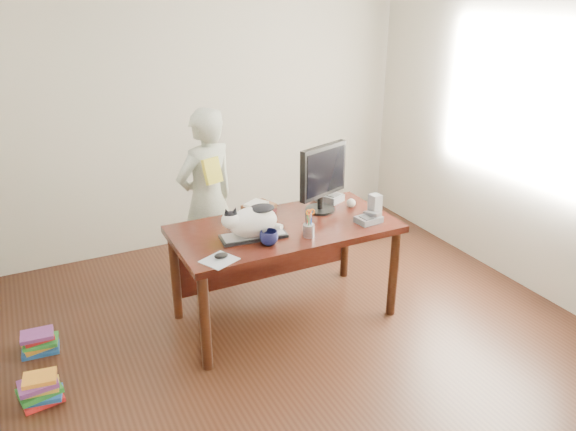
# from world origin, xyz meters

# --- Properties ---
(room) EXTENTS (4.50, 4.50, 4.50)m
(room) POSITION_xyz_m (0.00, 0.00, 1.35)
(room) COLOR black
(room) RESTS_ON ground
(desk) EXTENTS (1.60, 0.80, 0.75)m
(desk) POSITION_xyz_m (0.00, 0.68, 0.60)
(desk) COLOR black
(desk) RESTS_ON ground
(keyboard) EXTENTS (0.47, 0.22, 0.03)m
(keyboard) POSITION_xyz_m (-0.28, 0.52, 0.76)
(keyboard) COLOR black
(keyboard) RESTS_ON desk
(cat) EXTENTS (0.45, 0.25, 0.25)m
(cat) POSITION_xyz_m (-0.29, 0.52, 0.88)
(cat) COLOR white
(cat) RESTS_ON keyboard
(monitor) EXTENTS (0.45, 0.29, 0.52)m
(monitor) POSITION_xyz_m (0.38, 0.72, 1.04)
(monitor) COLOR black
(monitor) RESTS_ON desk
(pen_cup) EXTENTS (0.09, 0.08, 0.20)m
(pen_cup) POSITION_xyz_m (0.07, 0.37, 0.81)
(pen_cup) COLOR #98989D
(pen_cup) RESTS_ON desk
(mousepad) EXTENTS (0.26, 0.25, 0.00)m
(mousepad) POSITION_xyz_m (-0.61, 0.30, 0.75)
(mousepad) COLOR silver
(mousepad) RESTS_ON desk
(mouse) EXTENTS (0.11, 0.09, 0.04)m
(mouse) POSITION_xyz_m (-0.59, 0.32, 0.77)
(mouse) COLOR black
(mouse) RESTS_ON mousepad
(coffee_mug) EXTENTS (0.17, 0.17, 0.10)m
(coffee_mug) POSITION_xyz_m (-0.23, 0.37, 0.80)
(coffee_mug) COLOR black
(coffee_mug) RESTS_ON desk
(phone) EXTENTS (0.19, 0.17, 0.08)m
(phone) POSITION_xyz_m (0.58, 0.39, 0.78)
(phone) COLOR slate
(phone) RESTS_ON desk
(speaker) EXTENTS (0.08, 0.09, 0.17)m
(speaker) POSITION_xyz_m (0.69, 0.48, 0.83)
(speaker) COLOR #9B9B9D
(speaker) RESTS_ON desk
(baseball) EXTENTS (0.07, 0.07, 0.07)m
(baseball) POSITION_xyz_m (0.62, 0.69, 0.78)
(baseball) COLOR silver
(baseball) RESTS_ON desk
(book_stack) EXTENTS (0.30, 0.27, 0.09)m
(book_stack) POSITION_xyz_m (-0.08, 0.90, 0.79)
(book_stack) COLOR #53161A
(book_stack) RESTS_ON desk
(calculator) EXTENTS (0.22, 0.24, 0.06)m
(calculator) POSITION_xyz_m (0.54, 0.90, 0.78)
(calculator) COLOR slate
(calculator) RESTS_ON desk
(person) EXTENTS (0.64, 0.52, 1.50)m
(person) POSITION_xyz_m (-0.34, 1.33, 0.75)
(person) COLOR silver
(person) RESTS_ON ground
(held_book) EXTENTS (0.16, 0.13, 0.20)m
(held_book) POSITION_xyz_m (-0.34, 1.16, 1.05)
(held_book) COLOR gold
(held_book) RESTS_ON person
(book_pile_a) EXTENTS (0.27, 0.22, 0.18)m
(book_pile_a) POSITION_xyz_m (-1.75, 0.40, 0.09)
(book_pile_a) COLOR red
(book_pile_a) RESTS_ON ground
(book_pile_b) EXTENTS (0.26, 0.20, 0.15)m
(book_pile_b) POSITION_xyz_m (-1.72, 0.95, 0.07)
(book_pile_b) COLOR #194C9B
(book_pile_b) RESTS_ON ground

